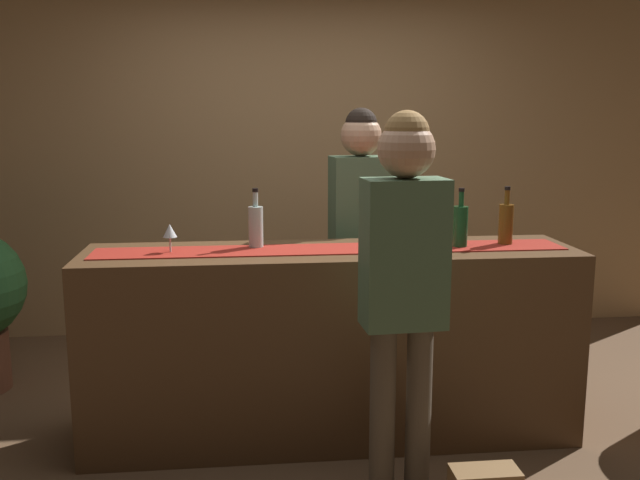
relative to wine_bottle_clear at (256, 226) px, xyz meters
name	(u,v)px	position (x,y,z in m)	size (l,w,h in m)	color
ground_plane	(331,433)	(0.37, -0.09, -1.10)	(10.00, 10.00, 0.00)	brown
back_wall	(300,140)	(0.37, 1.81, 0.35)	(6.00, 0.12, 2.90)	tan
bar_counter	(331,344)	(0.37, -0.09, -0.60)	(2.47, 0.60, 0.98)	#543821
counter_runner_cloth	(332,249)	(0.37, -0.09, -0.11)	(2.35, 0.28, 0.01)	maroon
wine_bottle_clear	(256,226)	(0.00, 0.00, 0.00)	(0.07, 0.07, 0.30)	#B2C6C1
wine_bottle_amber	(506,223)	(1.28, -0.06, 0.00)	(0.07, 0.07, 0.30)	brown
wine_bottle_green	(460,225)	(1.03, -0.10, 0.00)	(0.07, 0.07, 0.30)	#194723
wine_glass_near_customer	(170,232)	(-0.42, -0.09, -0.01)	(0.07, 0.07, 0.14)	silver
wine_glass_mid_counter	(382,228)	(0.62, -0.10, -0.01)	(0.07, 0.07, 0.14)	silver
bartender	(360,220)	(0.62, 0.49, -0.06)	(0.36, 0.24, 1.68)	#26262B
customer_sipping	(404,268)	(0.59, -0.74, -0.07)	(0.35, 0.23, 1.67)	brown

